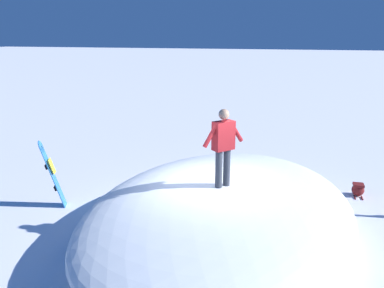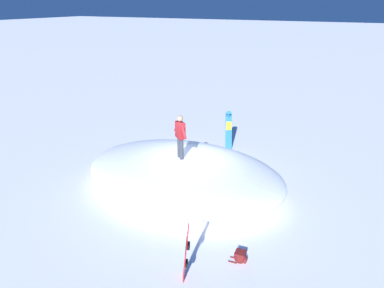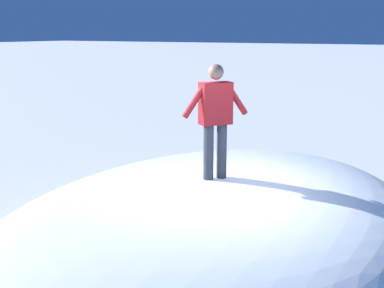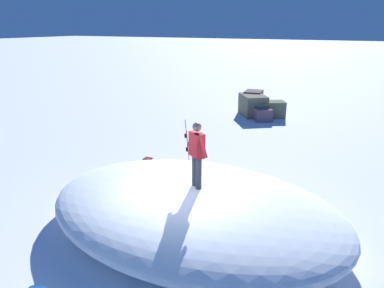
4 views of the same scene
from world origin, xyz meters
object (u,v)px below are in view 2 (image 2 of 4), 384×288
at_px(snowboard_secondary_upright, 229,129).
at_px(backpack_near, 240,257).
at_px(snowboard_primary_upright, 186,251).
at_px(snowboarder_standing, 180,134).

xyz_separation_m(snowboard_secondary_upright, backpack_near, (7.15, 3.18, -0.71)).
bearing_deg(snowboard_secondary_upright, backpack_near, 23.97).
distance_m(snowboard_primary_upright, snowboard_secondary_upright, 8.58).
bearing_deg(backpack_near, snowboard_primary_upright, -40.77).
bearing_deg(backpack_near, snowboard_secondary_upright, -156.03).
bearing_deg(backpack_near, snowboarder_standing, -130.52).
height_order(snowboard_primary_upright, snowboard_secondary_upright, snowboard_secondary_upright).
relative_size(snowboard_primary_upright, backpack_near, 3.23).
bearing_deg(snowboard_primary_upright, snowboarder_standing, -149.54).
xyz_separation_m(snowboarder_standing, snowboard_primary_upright, (3.99, 2.35, -1.22)).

